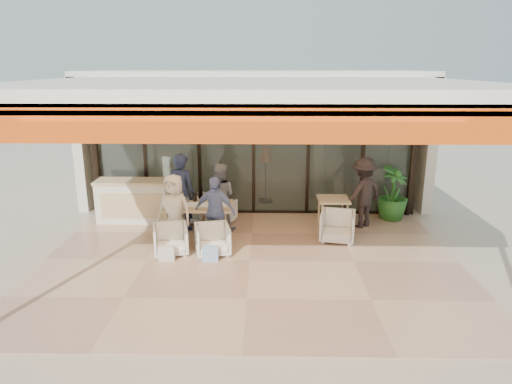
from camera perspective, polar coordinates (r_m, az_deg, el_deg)
ground at (r=8.91m, az=-0.77°, el=-8.71°), size 70.00×70.00×0.00m
terrace_floor at (r=8.90m, az=-0.77°, el=-8.68°), size 8.00×6.00×0.01m
terrace_structure at (r=7.87m, az=-0.92°, el=12.57°), size 8.00×6.00×3.40m
glass_storefront at (r=11.31m, az=-0.30°, el=5.05°), size 8.08×0.10×3.20m
interior_block at (r=13.51m, az=-0.02°, el=9.46°), size 9.05×3.62×3.52m
host_counter at (r=11.30m, az=-14.77°, el=-1.05°), size 1.85×0.65×1.04m
dining_table at (r=9.99m, az=-7.34°, el=-1.90°), size 1.50×0.90×0.93m
chair_far_left at (r=11.05m, az=-8.69°, el=-2.20°), size 0.78×0.75×0.65m
chair_far_right at (r=10.94m, az=-4.35°, el=-2.33°), size 0.75×0.73×0.62m
chair_near_left at (r=9.28m, az=-10.64°, el=-5.69°), size 0.79×0.76×0.68m
chair_near_right at (r=9.15m, az=-5.46°, el=-5.79°), size 0.78×0.75×0.68m
diner_navy at (r=10.42m, az=-9.27°, el=-0.05°), size 0.76×0.63×1.79m
diner_grey at (r=10.33m, az=-4.66°, el=-0.67°), size 0.78×0.61×1.57m
diner_cream at (r=9.61m, az=-10.18°, el=-2.26°), size 0.85×0.67×1.52m
diner_periwinkle at (r=9.49m, az=-5.18°, el=-2.44°), size 0.93×0.57×1.48m
tote_bag_cream at (r=8.99m, az=-11.09°, el=-7.61°), size 0.30×0.10×0.34m
tote_bag_blue at (r=8.85m, az=-5.72°, el=-7.75°), size 0.30×0.10×0.34m
side_table at (r=10.54m, az=9.62°, el=-1.34°), size 0.70×0.70×0.74m
side_chair at (r=9.92m, az=10.17°, el=-4.09°), size 0.84×0.80×0.73m
standing_woman at (r=10.76m, az=13.24°, el=-0.14°), size 1.23×1.10×1.66m
potted_palm at (r=11.53m, az=16.74°, el=-0.17°), size 1.06×1.06×1.34m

